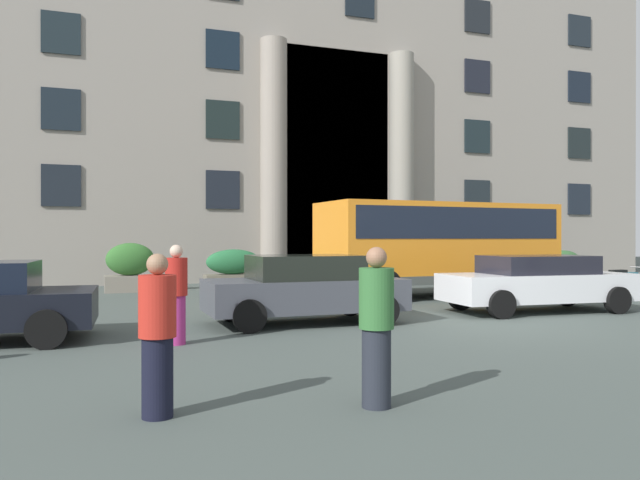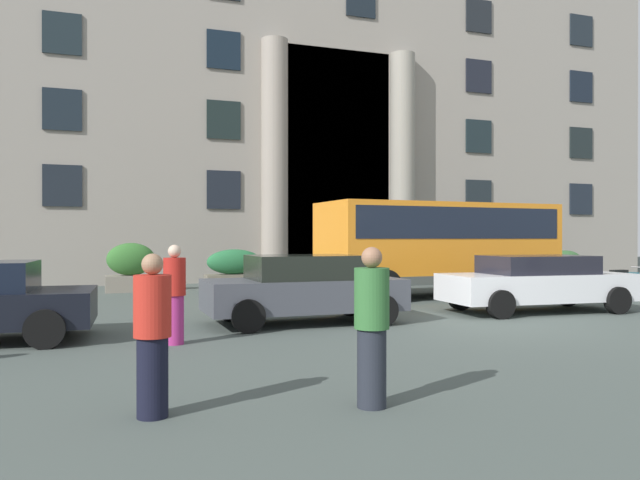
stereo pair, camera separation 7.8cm
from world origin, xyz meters
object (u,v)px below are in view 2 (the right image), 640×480
scooter_by_planter (287,293)px  pedestrian_child_trailing (175,294)px  hedge_planter_east (463,264)px  orange_minibus (439,241)px  parked_sedan_far (304,288)px  pedestrian_man_crossing (372,327)px  parked_sedan_second (537,282)px  hedge_planter_entrance_right (131,268)px  bus_stop_sign (541,243)px  motorcycle_far_end (622,283)px  motorcycle_near_kerb (533,284)px  hedge_planter_entrance_left (234,269)px  pedestrian_man_red_shirt (152,335)px  hedge_planter_far_east (564,265)px

scooter_by_planter → pedestrian_child_trailing: (-2.95, -3.51, 0.36)m
hedge_planter_east → pedestrian_child_trailing: bearing=-138.8°
orange_minibus → parked_sedan_far: 6.97m
pedestrian_man_crossing → parked_sedan_far: bearing=-174.2°
parked_sedan_second → orange_minibus: bearing=95.9°
hedge_planter_east → hedge_planter_entrance_right: bearing=-177.5°
parked_sedan_far → pedestrian_man_crossing: pedestrian_man_crossing is taller
bus_stop_sign → motorcycle_far_end: bus_stop_sign is taller
hedge_planter_east → parked_sedan_far: parked_sedan_far is taller
hedge_planter_entrance_right → motorcycle_near_kerb: (10.16, -6.71, -0.30)m
hedge_planter_entrance_right → hedge_planter_east: bearing=2.5°
pedestrian_child_trailing → hedge_planter_entrance_right: bearing=-106.1°
hedge_planter_entrance_left → hedge_planter_entrance_right: hedge_planter_entrance_right is taller
hedge_planter_entrance_left → scooter_by_planter: hedge_planter_entrance_left is taller
scooter_by_planter → pedestrian_man_red_shirt: 8.42m
hedge_planter_east → pedestrian_man_crossing: bearing=-125.5°
hedge_planter_east → motorcycle_near_kerb: (-2.46, -7.26, -0.21)m
hedge_planter_entrance_left → motorcycle_far_end: hedge_planter_entrance_left is taller
motorcycle_far_end → pedestrian_man_crossing: 13.74m
parked_sedan_second → pedestrian_man_red_shirt: size_ratio=2.86×
orange_minibus → scooter_by_planter: bearing=-160.0°
hedge_planter_entrance_left → pedestrian_child_trailing: bearing=-106.8°
motorcycle_near_kerb → scooter_by_planter: bearing=-173.6°
hedge_planter_far_east → pedestrian_child_trailing: bearing=-148.0°
hedge_planter_east → hedge_planter_entrance_right: 12.63m
motorcycle_near_kerb → motorcycle_far_end: 2.81m
hedge_planter_east → motorcycle_far_end: 7.60m
hedge_planter_far_east → hedge_planter_entrance_right: 17.61m
pedestrian_man_red_shirt → hedge_planter_east: bearing=-175.7°
scooter_by_planter → pedestrian_child_trailing: size_ratio=1.19×
parked_sedan_second → scooter_by_planter: bearing=164.4°
hedge_planter_entrance_right → parked_sedan_far: bearing=-71.7°
hedge_planter_entrance_left → pedestrian_man_red_shirt: size_ratio=1.25×
hedge_planter_entrance_left → motorcycle_near_kerb: size_ratio=1.04×
pedestrian_man_crossing → pedestrian_man_red_shirt: (-2.14, 0.40, -0.03)m
parked_sedan_second → hedge_planter_entrance_left: bearing=123.0°
orange_minibus → scooter_by_planter: 5.89m
hedge_planter_entrance_right → pedestrian_man_crossing: bearing=-83.7°
parked_sedan_second → motorcycle_near_kerb: parked_sedan_second is taller
parked_sedan_second → parked_sedan_far: size_ratio=1.15×
scooter_by_planter → hedge_planter_entrance_right: bearing=129.3°
hedge_planter_east → parked_sedan_far: size_ratio=0.51×
bus_stop_sign → hedge_planter_far_east: bearing=39.4°
orange_minibus → pedestrian_man_crossing: 12.29m
hedge_planter_entrance_right → pedestrian_child_trailing: (0.17, -10.35, 0.06)m
motorcycle_near_kerb → hedge_planter_entrance_left: bearing=138.6°
scooter_by_planter → motorcycle_near_kerb: bearing=15.9°
hedge_planter_entrance_left → pedestrian_man_crossing: 15.37m
motorcycle_near_kerb → pedestrian_man_crossing: bearing=-131.1°
hedge_planter_far_east → scooter_by_planter: bearing=-153.0°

